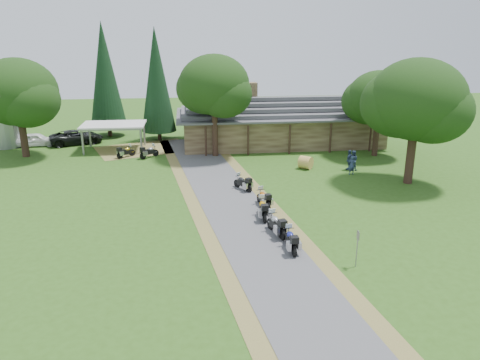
{
  "coord_description": "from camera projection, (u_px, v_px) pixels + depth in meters",
  "views": [
    {
      "loc": [
        -3.72,
        -23.27,
        11.38
      ],
      "look_at": [
        -0.24,
        6.87,
        1.6
      ],
      "focal_mm": 35.0,
      "sensor_mm": 36.0,
      "label": 1
    }
  ],
  "objects": [
    {
      "name": "hay_bale",
      "position": [
        306.0,
        162.0,
        39.97
      ],
      "size": [
        1.47,
        1.48,
        1.09
      ],
      "primitive_type": "cylinder",
      "rotation": [
        1.57,
        0.0,
        0.86
      ],
      "color": "#A88B3D",
      "rests_on": "ground"
    },
    {
      "name": "motorcycle_row_a",
      "position": [
        291.0,
        239.0,
        25.1
      ],
      "size": [
        0.66,
        1.91,
        1.3
      ],
      "primitive_type": null,
      "rotation": [
        0.0,
        0.0,
        1.59
      ],
      "color": "navy",
      "rests_on": "ground"
    },
    {
      "name": "oak_driveway",
      "position": [
        415.0,
        116.0,
        34.8
      ],
      "size": [
        7.13,
        7.13,
        10.45
      ],
      "primitive_type": null,
      "color": "black",
      "rests_on": "ground"
    },
    {
      "name": "motorcycle_carport_b",
      "position": [
        149.0,
        151.0,
        43.4
      ],
      "size": [
        1.78,
        1.62,
        1.25
      ],
      "primitive_type": null,
      "rotation": [
        0.0,
        0.0,
        0.69
      ],
      "color": "gray",
      "rests_on": "ground"
    },
    {
      "name": "car_dark_suv",
      "position": [
        76.0,
        134.0,
        48.44
      ],
      "size": [
        4.28,
        6.25,
        2.21
      ],
      "primitive_type": "imported",
      "rotation": [
        0.0,
        0.0,
        1.92
      ],
      "color": "black",
      "rests_on": "ground"
    },
    {
      "name": "motorcycle_row_e",
      "position": [
        243.0,
        182.0,
        34.63
      ],
      "size": [
        1.43,
        1.83,
        1.22
      ],
      "primitive_type": null,
      "rotation": [
        0.0,
        0.0,
        2.12
      ],
      "color": "black",
      "rests_on": "ground"
    },
    {
      "name": "driveway",
      "position": [
        241.0,
        218.0,
        29.62
      ],
      "size": [
        51.95,
        51.95,
        0.0
      ],
      "primitive_type": "plane",
      "rotation": [
        0.0,
        0.0,
        0.14
      ],
      "color": "#49494C",
      "rests_on": "ground"
    },
    {
      "name": "sign_post",
      "position": [
        357.0,
        249.0,
        23.23
      ],
      "size": [
        0.35,
        0.06,
        1.97
      ],
      "primitive_type": null,
      "color": "gray",
      "rests_on": "ground"
    },
    {
      "name": "oak_lodge_left",
      "position": [
        214.0,
        99.0,
        42.57
      ],
      "size": [
        6.42,
        6.42,
        10.71
      ],
      "primitive_type": null,
      "color": "black",
      "rests_on": "ground"
    },
    {
      "name": "car_white_sedan",
      "position": [
        36.0,
        138.0,
        47.64
      ],
      "size": [
        2.63,
        5.27,
        1.7
      ],
      "primitive_type": "imported",
      "rotation": [
        0.0,
        0.0,
        1.67
      ],
      "color": "white",
      "rests_on": "ground"
    },
    {
      "name": "person_b",
      "position": [
        353.0,
        159.0,
        39.44
      ],
      "size": [
        0.69,
        0.62,
        2.01
      ],
      "primitive_type": "imported",
      "rotation": [
        0.0,
        0.0,
        2.7
      ],
      "color": "navy",
      "rests_on": "ground"
    },
    {
      "name": "carport",
      "position": [
        115.0,
        137.0,
        45.99
      ],
      "size": [
        6.08,
        4.08,
        2.62
      ],
      "primitive_type": null,
      "rotation": [
        0.0,
        0.0,
        -0.01
      ],
      "color": "silver",
      "rests_on": "ground"
    },
    {
      "name": "motorcycle_row_c",
      "position": [
        263.0,
        208.0,
        29.41
      ],
      "size": [
        0.65,
        1.98,
        1.35
      ],
      "primitive_type": null,
      "rotation": [
        0.0,
        0.0,
        1.57
      ],
      "color": "orange",
      "rests_on": "ground"
    },
    {
      "name": "lodge",
      "position": [
        281.0,
        120.0,
        48.49
      ],
      "size": [
        21.4,
        9.4,
        4.9
      ],
      "primitive_type": null,
      "color": "#4E3B28",
      "rests_on": "ground"
    },
    {
      "name": "oak_silo",
      "position": [
        19.0,
        105.0,
        42.5
      ],
      "size": [
        7.17,
        7.17,
        9.71
      ],
      "primitive_type": null,
      "color": "black",
      "rests_on": "ground"
    },
    {
      "name": "person_c",
      "position": [
        349.0,
        158.0,
        39.58
      ],
      "size": [
        0.69,
        0.7,
        2.02
      ],
      "primitive_type": "imported",
      "rotation": [
        0.0,
        0.0,
        3.98
      ],
      "color": "navy",
      "rests_on": "ground"
    },
    {
      "name": "motorcycle_row_d",
      "position": [
        264.0,
        198.0,
        31.34
      ],
      "size": [
        1.01,
        1.95,
        1.27
      ],
      "primitive_type": null,
      "rotation": [
        0.0,
        0.0,
        1.8
      ],
      "color": "#C26314",
      "rests_on": "ground"
    },
    {
      "name": "motorcycle_carport_a",
      "position": [
        126.0,
        151.0,
        43.53
      ],
      "size": [
        1.68,
        1.51,
        1.17
      ],
      "primitive_type": null,
      "rotation": [
        0.0,
        0.0,
        0.68
      ],
      "color": "gold",
      "rests_on": "ground"
    },
    {
      "name": "cedar_far",
      "position": [
        105.0,
        80.0,
        50.64
      ],
      "size": [
        3.97,
        3.97,
        12.34
      ],
      "primitive_type": "cone",
      "color": "black",
      "rests_on": "ground"
    },
    {
      "name": "ground",
      "position": [
        258.0,
        245.0,
        25.9
      ],
      "size": [
        120.0,
        120.0,
        0.0
      ],
      "primitive_type": "plane",
      "color": "#2C5016",
      "rests_on": "ground"
    },
    {
      "name": "oak_lodge_right",
      "position": [
        378.0,
        110.0,
        43.04
      ],
      "size": [
        5.95,
        5.95,
        8.71
      ],
      "primitive_type": null,
      "color": "black",
      "rests_on": "ground"
    },
    {
      "name": "person_a",
      "position": [
        352.0,
        164.0,
        38.25
      ],
      "size": [
        0.56,
        0.43,
        1.87
      ],
      "primitive_type": "imported",
      "rotation": [
        0.0,
        0.0,
        3.23
      ],
      "color": "navy",
      "rests_on": "ground"
    },
    {
      "name": "motorcycle_row_b",
      "position": [
        276.0,
        224.0,
        27.01
      ],
      "size": [
        1.14,
        2.12,
        1.38
      ],
      "primitive_type": null,
      "rotation": [
        0.0,
        0.0,
        1.82
      ],
      "color": "#95979C",
      "rests_on": "ground"
    },
    {
      "name": "cedar_near",
      "position": [
        157.0,
        84.0,
        49.0
      ],
      "size": [
        3.68,
        3.68,
        11.79
      ],
      "primitive_type": "cone",
      "color": "black",
      "rests_on": "ground"
    },
    {
      "name": "silo",
      "position": [
        4.0,
        116.0,
        46.81
      ],
      "size": [
        3.32,
        3.32,
        6.33
      ],
      "primitive_type": "cylinder",
      "rotation": [
        0.0,
        0.0,
        -0.07
      ],
      "color": "gray",
      "rests_on": "ground"
    }
  ]
}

